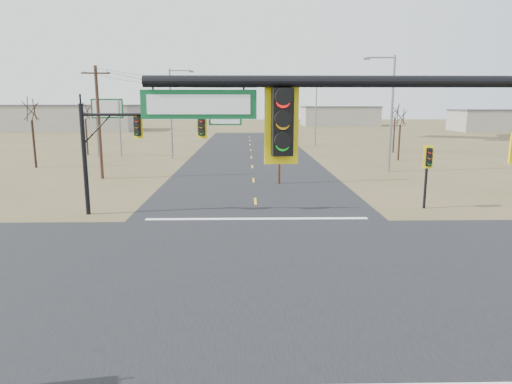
# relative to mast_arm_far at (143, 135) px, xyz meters

# --- Properties ---
(ground) EXTENTS (320.00, 320.00, 0.00)m
(ground) POSITION_rel_mast_arm_far_xyz_m (6.25, -8.86, -4.47)
(ground) COLOR brown
(ground) RESTS_ON ground
(road_ew) EXTENTS (160.00, 14.00, 0.02)m
(road_ew) POSITION_rel_mast_arm_far_xyz_m (6.25, -8.86, -4.46)
(road_ew) COLOR black
(road_ew) RESTS_ON ground
(road_ns) EXTENTS (14.00, 160.00, 0.02)m
(road_ns) POSITION_rel_mast_arm_far_xyz_m (6.25, -8.86, -4.46)
(road_ns) COLOR black
(road_ns) RESTS_ON ground
(stop_bar_far) EXTENTS (12.00, 0.40, 0.01)m
(stop_bar_far) POSITION_rel_mast_arm_far_xyz_m (6.25, -1.36, -4.44)
(stop_bar_far) COLOR silver
(stop_bar_far) RESTS_ON road_ns
(mast_arm_far) EXTENTS (8.82, 0.52, 6.15)m
(mast_arm_far) POSITION_rel_mast_arm_far_xyz_m (0.00, 0.00, 0.00)
(mast_arm_far) COLOR black
(mast_arm_far) RESTS_ON ground
(pedestal_signal_ne) EXTENTS (0.64, 0.54, 3.80)m
(pedestal_signal_ne) POSITION_rel_mast_arm_far_xyz_m (16.29, 0.92, -1.66)
(pedestal_signal_ne) COLOR black
(pedestal_signal_ne) RESTS_ON ground
(utility_pole_near) EXTENTS (1.94, 0.48, 7.98)m
(utility_pole_near) POSITION_rel_mast_arm_far_xyz_m (8.20, 9.68, -0.27)
(utility_pole_near) COLOR #432C1C
(utility_pole_near) RESTS_ON ground
(utility_pole_far) EXTENTS (2.22, 0.39, 9.11)m
(utility_pole_far) POSITION_rel_mast_arm_far_xyz_m (-6.28, 12.39, 0.27)
(utility_pole_far) COLOR #432C1C
(utility_pole_far) RESTS_ON ground
(highway_sign) EXTENTS (3.53, 0.58, 6.66)m
(highway_sign) POSITION_rel_mast_arm_far_xyz_m (-10.26, 28.21, 0.19)
(highway_sign) COLOR slate
(highway_sign) RESTS_ON ground
(streetlight_a) EXTENTS (2.85, 0.27, 10.27)m
(streetlight_a) POSITION_rel_mast_arm_far_xyz_m (18.46, 15.74, 1.29)
(streetlight_a) COLOR slate
(streetlight_a) RESTS_ON ground
(streetlight_b) EXTENTS (2.50, 0.25, 8.98)m
(streetlight_b) POSITION_rel_mast_arm_far_xyz_m (15.51, 41.01, 0.57)
(streetlight_b) COLOR slate
(streetlight_b) RESTS_ON ground
(streetlight_c) EXTENTS (2.75, 0.34, 9.86)m
(streetlight_c) POSITION_rel_mast_arm_far_xyz_m (-2.47, 26.34, 1.06)
(streetlight_c) COLOR slate
(streetlight_c) RESTS_ON ground
(bare_tree_a) EXTENTS (3.70, 3.70, 7.13)m
(bare_tree_a) POSITION_rel_mast_arm_far_xyz_m (-14.76, 19.10, 1.17)
(bare_tree_a) COLOR black
(bare_tree_a) RESTS_ON ground
(bare_tree_b) EXTENTS (2.61, 2.61, 6.55)m
(bare_tree_b) POSITION_rel_mast_arm_far_xyz_m (-13.51, 30.16, 0.76)
(bare_tree_b) COLOR black
(bare_tree_b) RESTS_ON ground
(bare_tree_c) EXTENTS (3.41, 3.41, 6.15)m
(bare_tree_c) POSITION_rel_mast_arm_far_xyz_m (22.30, 24.05, 0.36)
(bare_tree_c) COLOR black
(bare_tree_c) RESTS_ON ground
(bare_tree_d) EXTENTS (2.98, 2.98, 6.71)m
(bare_tree_d) POSITION_rel_mast_arm_far_xyz_m (24.28, 32.06, 0.93)
(bare_tree_d) COLOR black
(bare_tree_d) RESTS_ON ground
(warehouse_left) EXTENTS (28.00, 14.00, 5.50)m
(warehouse_left) POSITION_rel_mast_arm_far_xyz_m (-33.75, 81.14, -1.72)
(warehouse_left) COLOR gray
(warehouse_left) RESTS_ON ground
(warehouse_mid) EXTENTS (20.00, 12.00, 5.00)m
(warehouse_mid) POSITION_rel_mast_arm_far_xyz_m (31.25, 101.14, -1.97)
(warehouse_mid) COLOR gray
(warehouse_mid) RESTS_ON ground
(warehouse_right) EXTENTS (18.00, 10.00, 4.50)m
(warehouse_right) POSITION_rel_mast_arm_far_xyz_m (61.25, 76.14, -2.22)
(warehouse_right) COLOR gray
(warehouse_right) RESTS_ON ground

